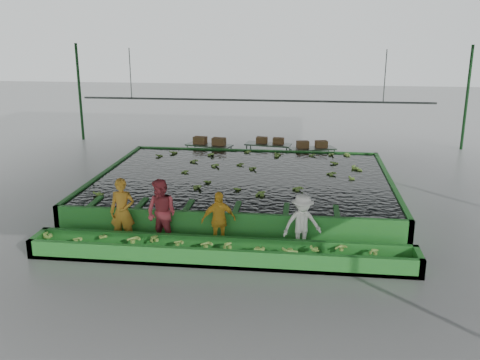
# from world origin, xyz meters

# --- Properties ---
(ground) EXTENTS (80.00, 80.00, 0.00)m
(ground) POSITION_xyz_m (0.00, 0.00, 0.00)
(ground) COLOR gray
(ground) RESTS_ON ground
(shed_roof) EXTENTS (20.00, 22.00, 0.04)m
(shed_roof) POSITION_xyz_m (0.00, 0.00, 5.00)
(shed_roof) COLOR slate
(shed_roof) RESTS_ON shed_posts
(shed_posts) EXTENTS (20.00, 22.00, 5.00)m
(shed_posts) POSITION_xyz_m (0.00, 0.00, 2.50)
(shed_posts) COLOR #123816
(shed_posts) RESTS_ON ground
(flotation_tank) EXTENTS (10.00, 8.00, 0.90)m
(flotation_tank) POSITION_xyz_m (0.00, 1.50, 0.45)
(flotation_tank) COLOR #287F2A
(flotation_tank) RESTS_ON ground
(tank_water) EXTENTS (9.70, 7.70, 0.00)m
(tank_water) POSITION_xyz_m (0.00, 1.50, 0.85)
(tank_water) COLOR black
(tank_water) RESTS_ON flotation_tank
(sorting_trough) EXTENTS (10.00, 1.00, 0.50)m
(sorting_trough) POSITION_xyz_m (0.00, -3.60, 0.25)
(sorting_trough) COLOR #287F2A
(sorting_trough) RESTS_ON ground
(cableway_rail) EXTENTS (0.08, 0.08, 14.00)m
(cableway_rail) POSITION_xyz_m (0.00, 5.00, 3.00)
(cableway_rail) COLOR #59605B
(cableway_rail) RESTS_ON shed_roof
(rail_hanger_left) EXTENTS (0.04, 0.04, 2.00)m
(rail_hanger_left) POSITION_xyz_m (-5.00, 5.00, 4.00)
(rail_hanger_left) COLOR #59605B
(rail_hanger_left) RESTS_ON shed_roof
(rail_hanger_right) EXTENTS (0.04, 0.04, 2.00)m
(rail_hanger_right) POSITION_xyz_m (5.00, 5.00, 4.00)
(rail_hanger_right) COLOR #59605B
(rail_hanger_right) RESTS_ON shed_roof
(worker_a) EXTENTS (0.72, 0.50, 1.87)m
(worker_a) POSITION_xyz_m (-2.84, -2.80, 0.94)
(worker_a) COLOR #BC8023
(worker_a) RESTS_ON ground
(worker_b) EXTENTS (1.13, 1.02, 1.88)m
(worker_b) POSITION_xyz_m (-1.74, -2.80, 0.94)
(worker_b) COLOR #BE3E48
(worker_b) RESTS_ON ground
(worker_c) EXTENTS (1.03, 0.73, 1.61)m
(worker_c) POSITION_xyz_m (-0.17, -2.80, 0.81)
(worker_c) COLOR yellow
(worker_c) RESTS_ON ground
(worker_d) EXTENTS (1.20, 0.94, 1.63)m
(worker_d) POSITION_xyz_m (2.06, -2.80, 0.81)
(worker_d) COLOR white
(worker_d) RESTS_ON ground
(packing_table_left) EXTENTS (2.12, 1.32, 0.90)m
(packing_table_left) POSITION_xyz_m (-2.05, 6.21, 0.45)
(packing_table_left) COLOR #59605B
(packing_table_left) RESTS_ON ground
(packing_table_mid) EXTENTS (2.07, 1.08, 0.90)m
(packing_table_mid) POSITION_xyz_m (0.48, 6.71, 0.45)
(packing_table_mid) COLOR #59605B
(packing_table_mid) RESTS_ON ground
(packing_table_right) EXTENTS (2.06, 1.36, 0.87)m
(packing_table_right) POSITION_xyz_m (2.39, 6.19, 0.44)
(packing_table_right) COLOR #59605B
(packing_table_right) RESTS_ON ground
(box_stack_left) EXTENTS (1.46, 0.64, 0.30)m
(box_stack_left) POSITION_xyz_m (-2.05, 6.26, 0.90)
(box_stack_left) COLOR brown
(box_stack_left) RESTS_ON packing_table_left
(box_stack_mid) EXTENTS (1.23, 0.48, 0.26)m
(box_stack_mid) POSITION_xyz_m (0.55, 6.77, 0.90)
(box_stack_mid) COLOR brown
(box_stack_mid) RESTS_ON packing_table_mid
(box_stack_right) EXTENTS (1.34, 0.61, 0.28)m
(box_stack_right) POSITION_xyz_m (2.36, 6.26, 0.87)
(box_stack_right) COLOR brown
(box_stack_right) RESTS_ON packing_table_right
(floating_bananas) EXTENTS (9.05, 6.17, 0.12)m
(floating_bananas) POSITION_xyz_m (0.00, 2.30, 0.85)
(floating_bananas) COLOR #7AAC3F
(floating_bananas) RESTS_ON tank_water
(trough_bananas) EXTENTS (8.81, 0.59, 0.12)m
(trough_bananas) POSITION_xyz_m (0.00, -3.60, 0.40)
(trough_bananas) COLOR #7AAC3F
(trough_bananas) RESTS_ON sorting_trough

